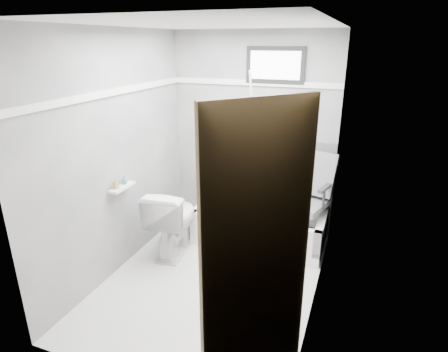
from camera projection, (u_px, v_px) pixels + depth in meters
The scene contains 19 objects.
floor at pixel (212, 280), 3.77m from camera, with size 2.60×2.60×0.00m, color white.
ceiling at pixel (208, 24), 2.96m from camera, with size 2.60×2.60×0.00m, color silver.
wall_back at pixel (252, 135), 4.51m from camera, with size 2.00×0.02×2.40m, color slate.
wall_front at pixel (125, 233), 2.22m from camera, with size 2.00×0.02×2.40m, color slate.
wall_left at pixel (117, 156), 3.70m from camera, with size 0.02×2.60×2.40m, color slate.
wall_right at pixel (324, 182), 3.03m from camera, with size 0.02×2.60×2.40m, color slate.
bathtub at pixel (260, 225), 4.44m from camera, with size 1.50×0.70×0.42m, color white, non-canonical shape.
office_chair at pixel (302, 198), 4.19m from camera, with size 0.57×0.57×0.99m, color slate, non-canonical shape.
toilet at pixel (173, 220), 4.19m from camera, with size 0.44×0.78×0.77m, color white.
door at pixel (287, 296), 1.98m from camera, with size 0.78×0.78×2.00m, color #513A1E, non-canonical shape.
window at pixel (275, 65), 4.13m from camera, with size 0.66×0.04×0.40m, color black, non-canonical shape.
backerboard at pixel (271, 169), 4.55m from camera, with size 1.50×0.02×0.78m, color #4C4C4F.
trim_back at pixel (253, 83), 4.28m from camera, with size 2.00×0.02×0.06m, color white.
trim_left at pixel (112, 92), 3.49m from camera, with size 0.02×2.60×0.06m, color white.
pole at pixel (254, 153), 4.31m from camera, with size 0.02×0.02×1.95m, color white.
shelf at pixel (122, 187), 3.73m from camera, with size 0.10×0.32×0.03m, color white.
soap_bottle_a at pixel (116, 184), 3.64m from camera, with size 0.05×0.05×0.10m, color tan.
soap_bottle_b at pixel (124, 179), 3.76m from camera, with size 0.06×0.06×0.08m, color #456D7F.
faucet at pixel (235, 184), 4.77m from camera, with size 0.26×0.10×0.16m, color silver, non-canonical shape.
Camera 1 is at (1.26, -2.93, 2.27)m, focal length 30.00 mm.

